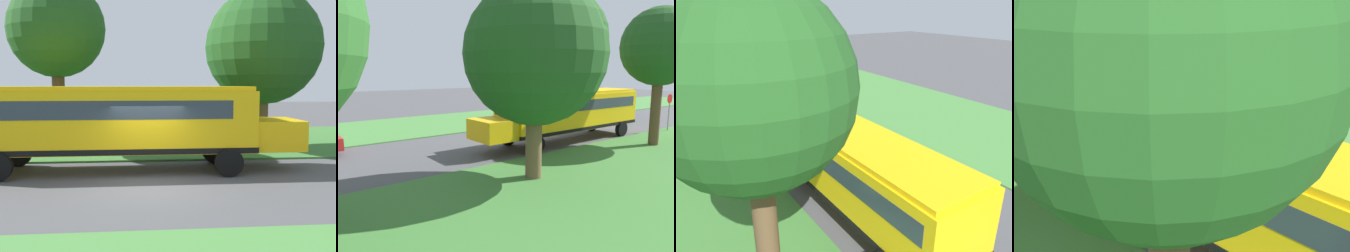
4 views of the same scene
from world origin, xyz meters
The scene contains 7 objects.
ground_plane centered at (0.00, 0.00, 0.00)m, with size 120.00×120.00×0.00m, color #4C4C4F.
grass_far_side centered at (9.00, 0.00, 0.04)m, with size 10.00×80.00×0.07m, color #47843D.
school_bus centered at (-2.32, -1.07, 1.92)m, with size 2.84×12.42×3.16m.
pickup_truck centered at (2.70, -12.15, 1.07)m, with size 2.28×5.40×2.10m.
oak_tree_beside_bus centered at (-6.44, -3.83, 5.74)m, with size 4.43×4.43×7.98m.
oak_tree_roadside_mid centered at (-6.78, 5.70, 5.16)m, with size 5.60×5.60×7.87m.
stop_sign centered at (-4.60, -9.37, 1.74)m, with size 0.08×0.68×2.74m.
Camera 2 is at (-16.25, 14.61, 4.39)m, focal length 35.00 mm.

